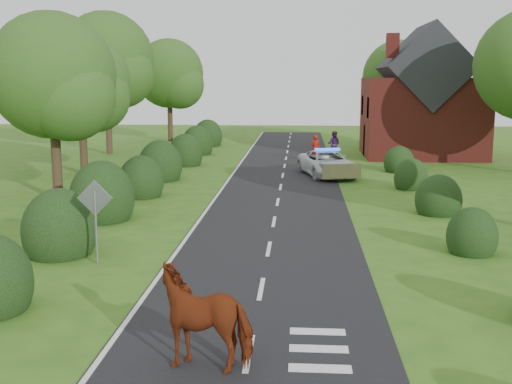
# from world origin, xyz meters

# --- Properties ---
(ground) EXTENTS (120.00, 120.00, 0.00)m
(ground) POSITION_xyz_m (0.00, 0.00, 0.00)
(ground) COLOR #34631A
(road) EXTENTS (6.00, 70.00, 0.02)m
(road) POSITION_xyz_m (0.00, 15.00, 0.01)
(road) COLOR black
(road) RESTS_ON ground
(road_markings) EXTENTS (4.96, 70.00, 0.01)m
(road_markings) POSITION_xyz_m (-1.60, 12.93, 0.03)
(road_markings) COLOR white
(road_markings) RESTS_ON road
(hedgerow_left) EXTENTS (2.75, 50.41, 3.00)m
(hedgerow_left) POSITION_xyz_m (-6.51, 11.69, 0.75)
(hedgerow_left) COLOR black
(hedgerow_left) RESTS_ON ground
(hedgerow_right) EXTENTS (2.10, 45.78, 2.10)m
(hedgerow_right) POSITION_xyz_m (6.60, 11.21, 0.55)
(hedgerow_right) COLOR black
(hedgerow_right) RESTS_ON ground
(tree_left_a) EXTENTS (5.74, 5.60, 8.38)m
(tree_left_a) POSITION_xyz_m (-9.75, 11.86, 5.34)
(tree_left_a) COLOR #332316
(tree_left_a) RESTS_ON ground
(tree_left_b) EXTENTS (5.74, 5.60, 8.07)m
(tree_left_b) POSITION_xyz_m (-11.25, 19.86, 5.04)
(tree_left_b) COLOR #332316
(tree_left_b) RESTS_ON ground
(tree_left_c) EXTENTS (6.97, 6.80, 10.22)m
(tree_left_c) POSITION_xyz_m (-12.70, 29.83, 6.53)
(tree_left_c) COLOR #332316
(tree_left_c) RESTS_ON ground
(tree_left_d) EXTENTS (6.15, 6.00, 8.89)m
(tree_left_d) POSITION_xyz_m (-10.23, 39.85, 5.64)
(tree_left_d) COLOR #332316
(tree_left_d) RESTS_ON ground
(tree_right_c) EXTENTS (6.15, 6.00, 8.58)m
(tree_right_c) POSITION_xyz_m (9.27, 37.85, 5.34)
(tree_right_c) COLOR #332316
(tree_right_c) RESTS_ON ground
(road_sign) EXTENTS (1.06, 0.08, 2.53)m
(road_sign) POSITION_xyz_m (-5.00, 2.00, 1.65)
(road_sign) COLOR gray
(road_sign) RESTS_ON ground
(house) EXTENTS (8.00, 7.40, 9.17)m
(house) POSITION_xyz_m (9.49, 30.00, 3.79)
(house) COLOR maroon
(house) RESTS_ON ground
(cow) EXTENTS (2.39, 1.42, 1.62)m
(cow) POSITION_xyz_m (-0.78, -4.41, 0.81)
(cow) COLOR #603110
(cow) RESTS_ON ground
(police_van) EXTENTS (3.59, 5.62, 1.58)m
(police_van) POSITION_xyz_m (2.50, 20.04, 0.72)
(police_van) COLOR silver
(police_van) RESTS_ON ground
(pedestrian_red) EXTENTS (0.67, 0.46, 1.78)m
(pedestrian_red) POSITION_xyz_m (1.97, 26.42, 0.89)
(pedestrian_red) COLOR maroon
(pedestrian_red) RESTS_ON ground
(pedestrian_purple) EXTENTS (1.06, 0.93, 1.82)m
(pedestrian_purple) POSITION_xyz_m (3.32, 29.13, 0.91)
(pedestrian_purple) COLOR #401B56
(pedestrian_purple) RESTS_ON ground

